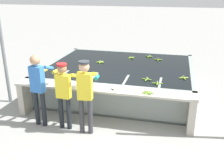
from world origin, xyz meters
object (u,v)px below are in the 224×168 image
(worker_2, at_px, (85,90))
(banana_bunch_floating_4, at_px, (131,58))
(banana_bunch_floating_3, at_px, (158,60))
(banana_bunch_floating_1, at_px, (184,78))
(banana_bunch_floating_2, at_px, (147,79))
(worker_0, at_px, (38,84))
(worker_1, at_px, (64,90))
(banana_bunch_floating_6, at_px, (157,83))
(banana_bunch_floating_0, at_px, (100,62))
(support_post_left, at_px, (3,48))
(knife_0, at_px, (114,90))
(knife_1, at_px, (40,81))
(banana_bunch_ledge_0, at_px, (148,93))
(banana_bunch_floating_5, at_px, (149,56))

(worker_2, relative_size, banana_bunch_floating_4, 7.33)
(worker_2, distance_m, banana_bunch_floating_3, 3.75)
(banana_bunch_floating_1, distance_m, banana_bunch_floating_2, 1.00)
(worker_0, bearing_deg, worker_1, 0.34)
(worker_1, height_order, banana_bunch_floating_6, worker_1)
(worker_2, distance_m, banana_bunch_floating_4, 3.57)
(banana_bunch_floating_0, bearing_deg, worker_1, -91.71)
(banana_bunch_floating_2, distance_m, support_post_left, 4.00)
(banana_bunch_floating_6, distance_m, knife_0, 1.18)
(worker_0, distance_m, knife_1, 0.67)
(banana_bunch_floating_6, bearing_deg, banana_bunch_floating_1, 42.13)
(banana_bunch_floating_1, height_order, knife_1, banana_bunch_floating_1)
(banana_bunch_ledge_0, bearing_deg, worker_0, -170.00)
(worker_1, bearing_deg, support_post_left, 155.42)
(banana_bunch_floating_6, xyz_separation_m, banana_bunch_ledge_0, (-0.16, -0.69, 0.00))
(knife_0, relative_size, support_post_left, 0.09)
(worker_1, xyz_separation_m, worker_2, (0.54, -0.09, 0.08))
(banana_bunch_floating_1, height_order, banana_bunch_floating_2, same)
(worker_2, xyz_separation_m, support_post_left, (-2.74, 1.10, 0.56))
(banana_bunch_floating_5, relative_size, knife_0, 0.99)
(worker_0, xyz_separation_m, banana_bunch_floating_1, (3.29, 1.72, -0.16))
(banana_bunch_floating_4, relative_size, support_post_left, 0.07)
(banana_bunch_floating_0, height_order, banana_bunch_floating_5, same)
(worker_1, xyz_separation_m, banana_bunch_floating_5, (1.53, 3.76, -0.06))
(knife_1, bearing_deg, banana_bunch_floating_4, 56.95)
(worker_0, bearing_deg, knife_0, 13.71)
(worker_0, relative_size, knife_0, 6.31)
(banana_bunch_floating_5, relative_size, knife_1, 0.94)
(banana_bunch_floating_1, xyz_separation_m, banana_bunch_ledge_0, (-0.81, -1.28, 0.00))
(worker_0, xyz_separation_m, banana_bunch_floating_3, (2.49, 3.42, -0.16))
(banana_bunch_floating_5, relative_size, banana_bunch_ledge_0, 0.98)
(worker_1, bearing_deg, knife_0, 21.04)
(banana_bunch_floating_5, distance_m, knife_0, 3.38)
(support_post_left, bearing_deg, banana_bunch_floating_4, 37.79)
(worker_0, xyz_separation_m, worker_1, (0.63, 0.00, -0.10))
(support_post_left, bearing_deg, knife_0, -10.30)
(banana_bunch_floating_5, bearing_deg, worker_1, -112.10)
(worker_2, relative_size, banana_bunch_floating_1, 6.27)
(banana_bunch_floating_1, relative_size, knife_0, 0.98)
(worker_1, bearing_deg, banana_bunch_floating_0, 88.29)
(banana_bunch_floating_3, distance_m, knife_1, 3.97)
(worker_2, height_order, banana_bunch_floating_1, worker_2)
(banana_bunch_floating_6, bearing_deg, banana_bunch_floating_2, 140.70)
(worker_0, bearing_deg, banana_bunch_ledge_0, 10.00)
(banana_bunch_floating_5, height_order, support_post_left, support_post_left)
(banana_bunch_floating_3, bearing_deg, support_post_left, -149.20)
(worker_1, relative_size, support_post_left, 0.50)
(banana_bunch_floating_5, height_order, banana_bunch_floating_6, same)
(banana_bunch_floating_2, xyz_separation_m, knife_0, (-0.66, -0.95, -0.01))
(banana_bunch_floating_0, xyz_separation_m, support_post_left, (-2.28, -1.67, 0.70))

